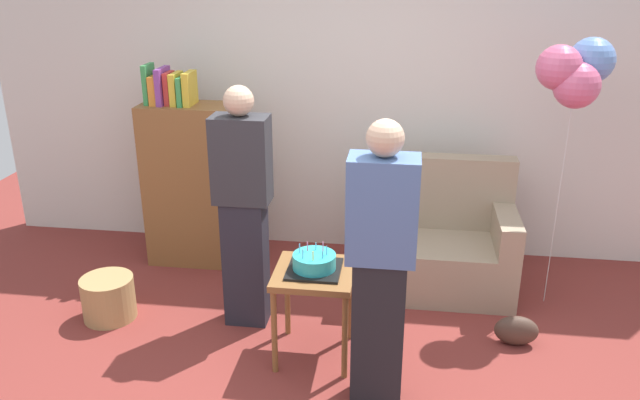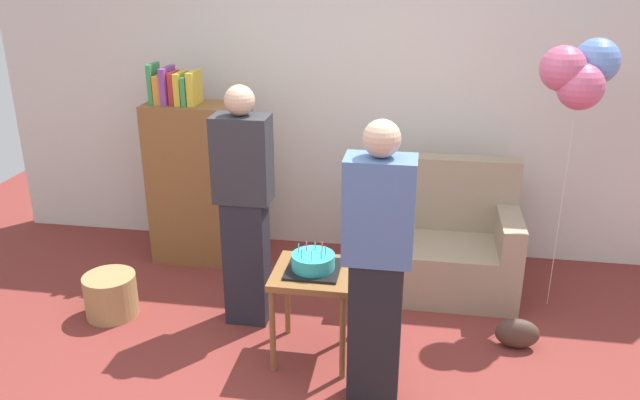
{
  "view_description": "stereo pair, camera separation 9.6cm",
  "coord_description": "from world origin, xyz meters",
  "views": [
    {
      "loc": [
        0.46,
        -3.04,
        2.37
      ],
      "look_at": [
        -0.04,
        0.6,
        0.95
      ],
      "focal_mm": 35.88,
      "sensor_mm": 36.0,
      "label": 1
    },
    {
      "loc": [
        0.56,
        -3.02,
        2.37
      ],
      "look_at": [
        -0.04,
        0.6,
        0.95
      ],
      "focal_mm": 35.88,
      "sensor_mm": 36.0,
      "label": 2
    }
  ],
  "objects": [
    {
      "name": "ground_plane",
      "position": [
        0.0,
        0.0,
        0.0
      ],
      "size": [
        8.0,
        8.0,
        0.0
      ],
      "primitive_type": "plane",
      "color": "maroon"
    },
    {
      "name": "birthday_cake",
      "position": [
        -0.04,
        0.35,
        0.64
      ],
      "size": [
        0.32,
        0.32,
        0.17
      ],
      "color": "black",
      "rests_on": "side_table"
    },
    {
      "name": "handbag",
      "position": [
        1.23,
        0.64,
        0.1
      ],
      "size": [
        0.28,
        0.14,
        0.2
      ],
      "primitive_type": "ellipsoid",
      "color": "#473328",
      "rests_on": "ground_plane"
    },
    {
      "name": "wall_back",
      "position": [
        0.0,
        2.05,
        1.35
      ],
      "size": [
        6.0,
        0.1,
        2.7
      ],
      "primitive_type": "cube",
      "color": "silver",
      "rests_on": "ground_plane"
    },
    {
      "name": "person_blowing_candles",
      "position": [
        -0.55,
        0.69,
        0.83
      ],
      "size": [
        0.36,
        0.22,
        1.63
      ],
      "rotation": [
        0.0,
        0.0,
        0.08
      ],
      "color": "#23232D",
      "rests_on": "ground_plane"
    },
    {
      "name": "person_holding_cake",
      "position": [
        0.37,
        -0.03,
        0.83
      ],
      "size": [
        0.36,
        0.22,
        1.63
      ],
      "rotation": [
        0.0,
        0.0,
        2.68
      ],
      "color": "black",
      "rests_on": "ground_plane"
    },
    {
      "name": "couch",
      "position": [
        0.74,
        1.39,
        0.34
      ],
      "size": [
        1.1,
        0.7,
        0.96
      ],
      "color": "gray",
      "rests_on": "ground_plane"
    },
    {
      "name": "wicker_basket",
      "position": [
        -1.51,
        0.59,
        0.15
      ],
      "size": [
        0.36,
        0.36,
        0.3
      ],
      "primitive_type": "cylinder",
      "color": "#A88451",
      "rests_on": "ground_plane"
    },
    {
      "name": "bookshelf",
      "position": [
        -1.16,
        1.56,
        0.68
      ],
      "size": [
        0.8,
        0.36,
        1.6
      ],
      "color": "brown",
      "rests_on": "ground_plane"
    },
    {
      "name": "balloon_bunch",
      "position": [
        1.52,
        1.24,
        1.67
      ],
      "size": [
        0.51,
        0.44,
        1.88
      ],
      "color": "silver",
      "rests_on": "ground_plane"
    },
    {
      "name": "side_table",
      "position": [
        -0.04,
        0.35,
        0.5
      ],
      "size": [
        0.48,
        0.48,
        0.59
      ],
      "color": "brown",
      "rests_on": "ground_plane"
    }
  ]
}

